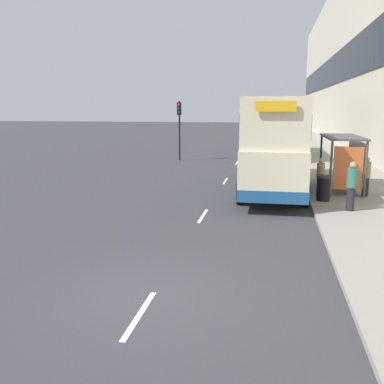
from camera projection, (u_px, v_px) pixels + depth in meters
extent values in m
plane|color=#38383D|center=(152.00, 296.00, 8.99)|extent=(220.00, 220.00, 0.00)
cube|color=gray|center=(311.00, 145.00, 44.96)|extent=(5.00, 93.00, 0.14)
cube|color=beige|center=(357.00, 56.00, 42.53)|extent=(3.00, 93.00, 17.94)
cube|color=black|center=(340.00, 66.00, 42.98)|extent=(0.12, 89.28, 3.23)
cube|color=silver|center=(140.00, 315.00, 8.18)|extent=(0.12, 2.00, 0.01)
cube|color=silver|center=(203.00, 216.00, 15.66)|extent=(0.12, 2.00, 0.01)
cube|color=silver|center=(225.00, 181.00, 23.14)|extent=(0.12, 2.00, 0.01)
cube|color=silver|center=(237.00, 163.00, 30.62)|extent=(0.12, 2.00, 0.01)
cube|color=silver|center=(244.00, 152.00, 38.10)|extent=(0.12, 2.00, 0.01)
cube|color=silver|center=(248.00, 145.00, 45.58)|extent=(0.12, 2.00, 0.01)
cube|color=silver|center=(252.00, 140.00, 53.06)|extent=(0.12, 2.00, 0.01)
cube|color=#4C4C51|center=(343.00, 137.00, 19.69)|extent=(1.60, 4.20, 0.08)
cylinder|color=#4C4C51|center=(331.00, 169.00, 18.13)|extent=(0.10, 0.10, 2.40)
cylinder|color=#4C4C51|center=(321.00, 158.00, 21.99)|extent=(0.10, 0.10, 2.40)
cylinder|color=#4C4C51|center=(366.00, 170.00, 17.88)|extent=(0.10, 0.10, 2.40)
cylinder|color=#4C4C51|center=(349.00, 159.00, 21.74)|extent=(0.10, 0.10, 2.40)
cube|color=#99A8B2|center=(356.00, 161.00, 19.79)|extent=(0.04, 3.68, 1.92)
cube|color=#D86633|center=(348.00, 168.00, 18.05)|extent=(1.19, 0.10, 1.82)
cube|color=maroon|center=(345.00, 180.00, 20.04)|extent=(0.36, 2.80, 0.08)
cube|color=beige|center=(273.00, 161.00, 20.15)|extent=(2.55, 10.16, 1.85)
cube|color=beige|center=(274.00, 120.00, 19.79)|extent=(2.50, 9.86, 1.95)
cube|color=#1E518C|center=(272.00, 176.00, 20.29)|extent=(2.58, 10.21, 0.45)
cube|color=#2D3847|center=(273.00, 153.00, 20.08)|extent=(2.58, 9.55, 0.81)
cube|color=#2D3847|center=(274.00, 123.00, 19.80)|extent=(2.55, 9.55, 0.94)
cube|color=yellow|center=(276.00, 106.00, 14.78)|extent=(1.40, 0.08, 0.36)
cylinder|color=black|center=(249.00, 170.00, 23.89)|extent=(0.30, 1.00, 1.00)
cylinder|color=black|center=(296.00, 171.00, 23.44)|extent=(0.30, 1.00, 1.00)
cylinder|color=black|center=(241.00, 192.00, 17.52)|extent=(0.30, 1.00, 1.00)
cylinder|color=black|center=(304.00, 194.00, 17.07)|extent=(0.30, 1.00, 1.00)
cube|color=beige|center=(272.00, 139.00, 34.24)|extent=(2.55, 10.99, 1.85)
cube|color=beige|center=(273.00, 115.00, 33.88)|extent=(2.50, 10.66, 1.95)
cube|color=#1E518C|center=(272.00, 148.00, 34.38)|extent=(2.58, 11.05, 0.45)
cube|color=#2D3847|center=(273.00, 135.00, 34.17)|extent=(2.58, 10.33, 0.81)
cube|color=#2D3847|center=(273.00, 116.00, 33.90)|extent=(2.55, 10.33, 0.94)
cube|color=yellow|center=(274.00, 107.00, 28.47)|extent=(1.40, 0.08, 0.36)
cylinder|color=black|center=(258.00, 146.00, 38.26)|extent=(0.30, 1.00, 1.00)
cylinder|color=black|center=(287.00, 147.00, 37.80)|extent=(0.30, 1.00, 1.00)
cylinder|color=black|center=(254.00, 155.00, 31.36)|extent=(0.30, 1.00, 1.00)
cylinder|color=black|center=(290.00, 156.00, 30.91)|extent=(0.30, 1.00, 1.00)
cube|color=navy|center=(279.00, 139.00, 44.50)|extent=(1.84, 3.90, 0.83)
cube|color=#2D3847|center=(280.00, 132.00, 44.16)|extent=(1.62, 1.87, 0.68)
cylinder|color=black|center=(270.00, 142.00, 45.91)|extent=(0.20, 0.60, 0.60)
cylinder|color=black|center=(288.00, 142.00, 45.58)|extent=(0.20, 0.60, 0.60)
cylinder|color=black|center=(270.00, 144.00, 43.58)|extent=(0.20, 0.60, 0.60)
cylinder|color=black|center=(288.00, 144.00, 43.25)|extent=(0.20, 0.60, 0.60)
cylinder|color=#23232D|center=(351.00, 199.00, 15.82)|extent=(0.30, 0.30, 0.87)
cylinder|color=#337260|center=(352.00, 178.00, 15.67)|extent=(0.36, 0.36, 0.72)
sphere|color=tan|center=(353.00, 165.00, 15.58)|extent=(0.24, 0.24, 0.24)
cylinder|color=#23232D|center=(365.00, 187.00, 18.44)|extent=(0.28, 0.28, 0.81)
cylinder|color=#997F51|center=(367.00, 170.00, 18.30)|extent=(0.34, 0.34, 0.67)
sphere|color=tan|center=(367.00, 160.00, 18.21)|extent=(0.22, 0.22, 0.22)
cylinder|color=#23232D|center=(320.00, 187.00, 18.38)|extent=(0.27, 0.27, 0.79)
cylinder|color=#997F51|center=(321.00, 171.00, 18.24)|extent=(0.33, 0.33, 0.66)
sphere|color=tan|center=(321.00, 161.00, 18.16)|extent=(0.21, 0.21, 0.21)
cylinder|color=black|center=(324.00, 189.00, 17.52)|extent=(0.52, 0.52, 0.95)
cylinder|color=#2D2D33|center=(324.00, 177.00, 17.42)|extent=(0.55, 0.55, 0.10)
cylinder|color=black|center=(179.00, 131.00, 31.88)|extent=(0.14, 0.14, 4.38)
cube|color=black|center=(179.00, 109.00, 31.51)|extent=(0.30, 0.24, 0.90)
sphere|color=red|center=(179.00, 105.00, 31.35)|extent=(0.16, 0.16, 0.16)
sphere|color=#2D2D2D|center=(179.00, 109.00, 31.40)|extent=(0.16, 0.16, 0.16)
sphere|color=#2D2D2D|center=(179.00, 112.00, 31.45)|extent=(0.16, 0.16, 0.16)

